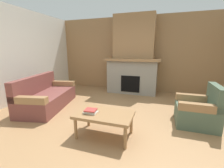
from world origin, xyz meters
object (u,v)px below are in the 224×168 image
(couch, at_px, (47,97))
(coffee_table, at_px, (104,116))
(fireplace, at_px, (133,60))
(armchair, at_px, (199,111))

(couch, xyz_separation_m, coffee_table, (1.99, -0.82, 0.09))
(fireplace, height_order, coffee_table, fireplace)
(armchair, bearing_deg, couch, -177.06)
(couch, xyz_separation_m, armchair, (3.67, 0.19, 0.01))
(fireplace, xyz_separation_m, armchair, (1.77, -2.03, -0.87))
(fireplace, bearing_deg, coffee_table, -88.39)
(couch, bearing_deg, armchair, 2.94)
(couch, bearing_deg, coffee_table, -22.44)
(armchair, bearing_deg, fireplace, 131.03)
(fireplace, xyz_separation_m, couch, (-1.91, -2.22, -0.88))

